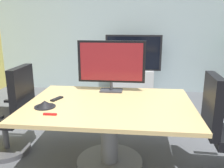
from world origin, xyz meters
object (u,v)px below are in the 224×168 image
at_px(office_chair_left, 11,118).
at_px(tv_monitor, 111,63).
at_px(remote_control, 57,99).
at_px(conference_table, 110,118).
at_px(wall_display_unit, 133,75).
at_px(conference_phone, 45,104).

relative_size(office_chair_left, tv_monitor, 1.30).
xyz_separation_m(office_chair_left, remote_control, (0.60, -0.04, 0.28)).
relative_size(conference_table, office_chair_left, 1.65).
xyz_separation_m(wall_display_unit, remote_control, (-0.81, -2.69, 0.29)).
relative_size(tv_monitor, remote_control, 4.94).
height_order(conference_table, remote_control, remote_control).
bearing_deg(office_chair_left, remote_control, 86.56).
height_order(wall_display_unit, conference_phone, wall_display_unit).
bearing_deg(remote_control, tv_monitor, 58.18).
bearing_deg(conference_table, tv_monitor, 93.85).
bearing_deg(remote_control, conference_table, 17.18).
bearing_deg(office_chair_left, conference_table, 86.05).
height_order(conference_phone, remote_control, conference_phone).
bearing_deg(office_chair_left, conference_phone, 63.16).
height_order(conference_table, conference_phone, conference_phone).
bearing_deg(conference_phone, wall_display_unit, 73.90).
height_order(tv_monitor, remote_control, tv_monitor).
distance_m(conference_phone, remote_control, 0.25).
bearing_deg(tv_monitor, conference_table, -86.15).
xyz_separation_m(tv_monitor, wall_display_unit, (0.23, 2.27, -0.64)).
xyz_separation_m(conference_table, office_chair_left, (-1.21, 0.09, -0.09)).
bearing_deg(conference_table, conference_phone, -163.37).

